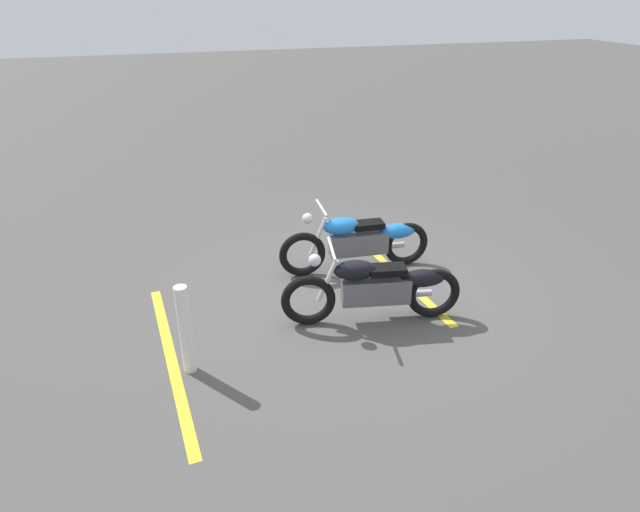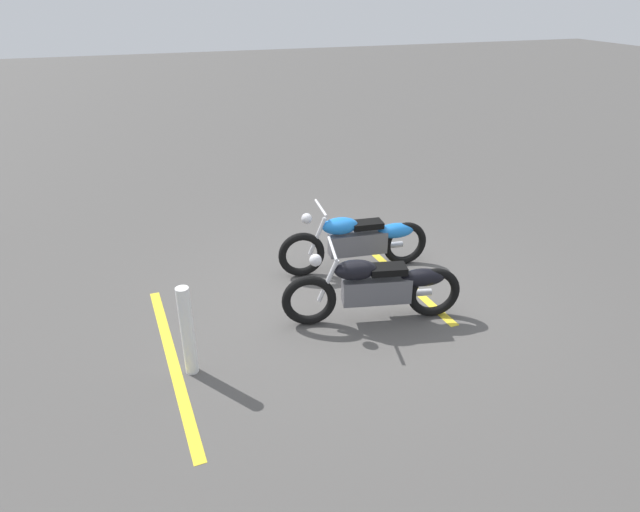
{
  "view_description": "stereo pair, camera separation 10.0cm",
  "coord_description": "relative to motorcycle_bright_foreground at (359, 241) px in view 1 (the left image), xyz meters",
  "views": [
    {
      "loc": [
        2.44,
        5.99,
        3.79
      ],
      "look_at": [
        0.56,
        0.0,
        0.65
      ],
      "focal_mm": 30.74,
      "sensor_mm": 36.0,
      "label": 1
    },
    {
      "loc": [
        2.54,
        5.96,
        3.79
      ],
      "look_at": [
        0.56,
        0.0,
        0.65
      ],
      "focal_mm": 30.74,
      "sensor_mm": 36.0,
      "label": 2
    }
  ],
  "objects": [
    {
      "name": "ground_plane",
      "position": [
        0.24,
        0.66,
        -0.46
      ],
      "size": [
        60.0,
        60.0,
        0.0
      ],
      "primitive_type": "plane",
      "color": "#514F4C"
    },
    {
      "name": "parking_stripe_near",
      "position": [
        -0.48,
        0.19,
        -0.46
      ],
      "size": [
        0.33,
        3.2,
        0.01
      ],
      "primitive_type": "cube",
      "rotation": [
        0.0,
        0.0,
        1.64
      ],
      "color": "yellow",
      "rests_on": "ground"
    },
    {
      "name": "motorcycle_dark_foreground",
      "position": [
        0.29,
        1.33,
        0.0
      ],
      "size": [
        2.21,
        0.7,
        1.04
      ],
      "rotation": [
        0.0,
        0.0,
        -0.2
      ],
      "color": "black",
      "rests_on": "ground"
    },
    {
      "name": "parking_stripe_mid",
      "position": [
        2.79,
        1.39,
        -0.46
      ],
      "size": [
        0.33,
        3.2,
        0.01
      ],
      "primitive_type": "cube",
      "rotation": [
        0.0,
        0.0,
        1.64
      ],
      "color": "yellow",
      "rests_on": "ground"
    },
    {
      "name": "bollard_post",
      "position": [
        2.6,
        1.65,
        0.06
      ],
      "size": [
        0.14,
        0.14,
        1.04
      ],
      "primitive_type": "cylinder",
      "color": "white",
      "rests_on": "ground"
    },
    {
      "name": "motorcycle_bright_foreground",
      "position": [
        0.0,
        0.0,
        0.0
      ],
      "size": [
        2.23,
        0.62,
        1.04
      ],
      "rotation": [
        0.0,
        0.0,
        -0.08
      ],
      "color": "black",
      "rests_on": "ground"
    }
  ]
}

